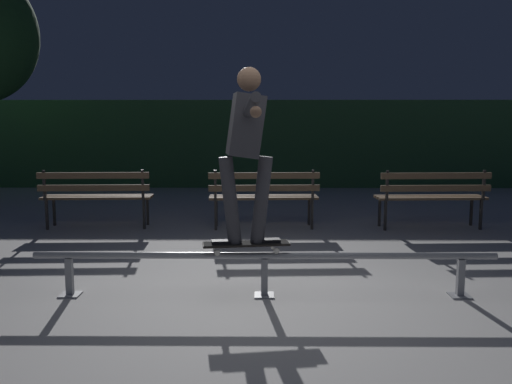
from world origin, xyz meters
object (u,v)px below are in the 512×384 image
object	(u,v)px
grind_rail	(264,262)
park_bench_leftmost	(96,192)
skateboard	(246,244)
park_bench_right_center	(432,193)
skateboarder	(246,140)
park_bench_left_center	(264,193)

from	to	relation	value
grind_rail	park_bench_leftmost	world-z (taller)	park_bench_leftmost
skateboard	park_bench_right_center	bearing A→B (deg)	49.21
grind_rail	skateboarder	xyz separation A→B (m)	(-0.16, 0.00, 1.10)
park_bench_leftmost	park_bench_right_center	xyz separation A→B (m)	(4.93, 0.00, 0.00)
skateboarder	park_bench_left_center	distance (m)	3.19
grind_rail	park_bench_right_center	world-z (taller)	park_bench_right_center
grind_rail	skateboard	distance (m)	0.23
skateboarder	park_bench_right_center	xyz separation A→B (m)	(2.64, 3.06, -0.88)
skateboarder	park_bench_left_center	bearing A→B (deg)	86.74
skateboarder	park_bench_leftmost	distance (m)	3.92
skateboarder	park_bench_right_center	world-z (taller)	skateboarder
skateboarder	park_bench_left_center	size ratio (longest dim) A/B	0.96
park_bench_left_center	skateboarder	bearing A→B (deg)	-93.26
park_bench_right_center	skateboard	bearing A→B (deg)	-130.79
skateboard	park_bench_left_center	xyz separation A→B (m)	(0.18, 3.06, 0.06)
skateboard	park_bench_right_center	distance (m)	4.04
park_bench_leftmost	grind_rail	bearing A→B (deg)	-51.29
skateboard	park_bench_right_center	world-z (taller)	park_bench_right_center
grind_rail	park_bench_left_center	xyz separation A→B (m)	(0.01, 3.06, 0.22)
skateboard	park_bench_left_center	bearing A→B (deg)	86.68
park_bench_left_center	park_bench_leftmost	bearing A→B (deg)	180.00
park_bench_right_center	skateboarder	bearing A→B (deg)	-130.76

